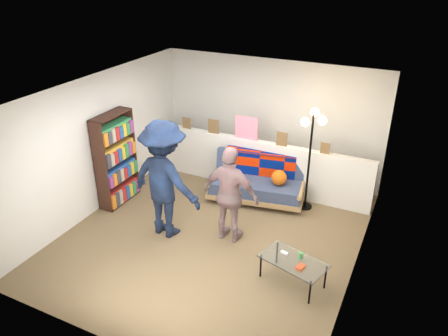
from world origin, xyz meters
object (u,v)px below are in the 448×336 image
at_px(floor_lamp, 312,140).
at_px(person_right, 231,195).
at_px(bookshelf, 116,162).
at_px(futon_sofa, 258,182).
at_px(person_left, 165,180).
at_px(coffee_table, 294,262).

distance_m(floor_lamp, person_right, 1.79).
bearing_deg(person_right, bookshelf, -3.21).
height_order(futon_sofa, person_right, person_right).
bearing_deg(person_left, futon_sofa, -111.59).
xyz_separation_m(futon_sofa, person_left, (-0.93, -1.67, 0.63)).
height_order(floor_lamp, person_left, person_left).
distance_m(bookshelf, floor_lamp, 3.49).
bearing_deg(bookshelf, floor_lamp, 22.33).
relative_size(person_left, person_right, 1.22).
relative_size(futon_sofa, person_right, 1.17).
relative_size(bookshelf, floor_lamp, 0.92).
xyz_separation_m(bookshelf, person_right, (2.37, -0.19, 0.01)).
distance_m(person_left, person_right, 1.06).
height_order(coffee_table, floor_lamp, floor_lamp).
distance_m(bookshelf, person_right, 2.38).
bearing_deg(coffee_table, floor_lamp, 101.34).
bearing_deg(bookshelf, coffee_table, -12.11).
bearing_deg(futon_sofa, coffee_table, -56.12).
distance_m(futon_sofa, person_left, 2.01).
relative_size(floor_lamp, person_left, 0.95).
relative_size(bookshelf, person_right, 1.06).
xyz_separation_m(bookshelf, coffee_table, (3.61, -0.77, -0.44)).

